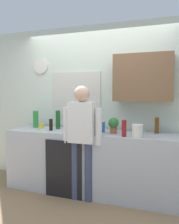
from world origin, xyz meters
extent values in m
plane|color=#8C6D4C|center=(0.00, 0.00, 0.00)|extent=(8.00, 8.00, 0.00)
cube|color=#B2B7BC|center=(0.00, 0.30, 0.46)|extent=(2.56, 0.64, 0.92)
cube|color=black|center=(-0.28, -0.03, 0.41)|extent=(0.56, 0.02, 0.83)
cube|color=silver|center=(0.00, 0.73, 1.30)|extent=(4.16, 0.10, 2.60)
cube|color=beige|center=(-0.38, 0.67, 1.47)|extent=(0.86, 0.02, 0.76)
cube|color=#8CA5C6|center=(-0.38, 0.67, 1.47)|extent=(0.80, 0.02, 0.70)
cube|color=brown|center=(0.75, 0.52, 1.72)|extent=(0.84, 0.32, 0.68)
cylinder|color=silver|center=(-1.04, 0.66, 1.97)|extent=(0.26, 0.03, 0.26)
cube|color=black|center=(0.03, 0.26, 0.94)|extent=(0.20, 0.20, 0.03)
cube|color=silver|center=(0.03, 0.32, 1.09)|extent=(0.18, 0.08, 0.28)
cylinder|color=black|center=(0.03, 0.23, 1.01)|extent=(0.11, 0.11, 0.11)
cylinder|color=black|center=(0.03, 0.26, 1.24)|extent=(0.17, 0.17, 0.03)
cylinder|color=brown|center=(0.96, 0.51, 1.04)|extent=(0.06, 0.06, 0.23)
cylinder|color=maroon|center=(0.57, 0.09, 1.03)|extent=(0.06, 0.06, 0.22)
cylinder|color=black|center=(-0.61, 0.22, 1.01)|extent=(0.06, 0.06, 0.18)
cylinder|color=#2D8C33|center=(-1.02, 0.43, 1.06)|extent=(0.09, 0.09, 0.28)
cylinder|color=#195923|center=(-0.59, 0.41, 1.07)|extent=(0.07, 0.07, 0.30)
cylinder|color=yellow|center=(-0.85, 0.34, 0.96)|extent=(0.07, 0.07, 0.08)
cylinder|color=white|center=(-0.32, 0.31, 0.96)|extent=(0.22, 0.22, 0.08)
cylinder|color=#9E5638|center=(0.38, 0.27, 0.97)|extent=(0.10, 0.10, 0.09)
sphere|color=#2D7233|center=(0.38, 0.27, 1.08)|extent=(0.15, 0.15, 0.15)
cylinder|color=blue|center=(0.19, 0.36, 1.00)|extent=(0.06, 0.06, 0.15)
cone|color=white|center=(0.19, 0.36, 1.09)|extent=(0.02, 0.02, 0.03)
cylinder|color=silver|center=(0.74, 0.10, 1.01)|extent=(0.14, 0.14, 0.17)
cylinder|color=#3F4766|center=(-0.10, 0.00, 0.41)|extent=(0.12, 0.12, 0.82)
cylinder|color=#3F4766|center=(0.10, 0.00, 0.41)|extent=(0.12, 0.12, 0.82)
cube|color=white|center=(0.00, 0.00, 1.10)|extent=(0.36, 0.20, 0.56)
sphere|color=#D8AD8C|center=(0.00, 0.00, 1.49)|extent=(0.22, 0.22, 0.22)
cylinder|color=white|center=(-0.24, 0.00, 1.05)|extent=(0.09, 0.09, 0.50)
cylinder|color=white|center=(0.24, 0.00, 1.05)|extent=(0.09, 0.09, 0.50)
camera|label=1|loc=(1.21, -3.03, 1.50)|focal=38.27mm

